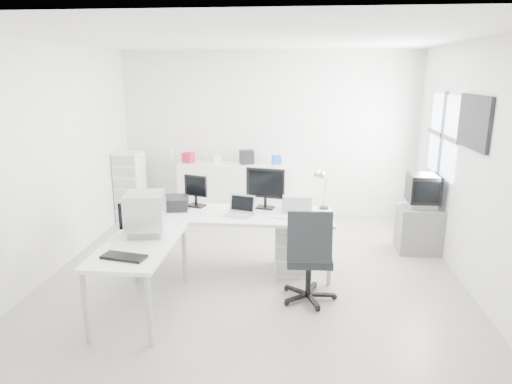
# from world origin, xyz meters

# --- Properties ---
(floor) EXTENTS (5.00, 5.00, 0.01)m
(floor) POSITION_xyz_m (0.00, 0.00, 0.00)
(floor) COLOR beige
(floor) RESTS_ON ground
(ceiling) EXTENTS (5.00, 5.00, 0.01)m
(ceiling) POSITION_xyz_m (0.00, 0.00, 2.80)
(ceiling) COLOR white
(ceiling) RESTS_ON back_wall
(back_wall) EXTENTS (5.00, 0.02, 2.80)m
(back_wall) POSITION_xyz_m (0.00, 2.50, 1.40)
(back_wall) COLOR silver
(back_wall) RESTS_ON floor
(left_wall) EXTENTS (0.02, 5.00, 2.80)m
(left_wall) POSITION_xyz_m (-2.50, 0.00, 1.40)
(left_wall) COLOR silver
(left_wall) RESTS_ON floor
(right_wall) EXTENTS (0.02, 5.00, 2.80)m
(right_wall) POSITION_xyz_m (2.50, 0.00, 1.40)
(right_wall) COLOR silver
(right_wall) RESTS_ON floor
(window) EXTENTS (0.02, 1.20, 1.10)m
(window) POSITION_xyz_m (2.48, 1.20, 1.60)
(window) COLOR white
(window) RESTS_ON right_wall
(wall_picture) EXTENTS (0.04, 0.90, 0.60)m
(wall_picture) POSITION_xyz_m (2.47, 0.10, 1.90)
(wall_picture) COLOR black
(wall_picture) RESTS_ON right_wall
(main_desk) EXTENTS (2.40, 0.80, 0.75)m
(main_desk) POSITION_xyz_m (-0.24, 0.09, 0.38)
(main_desk) COLOR silver
(main_desk) RESTS_ON floor
(side_desk) EXTENTS (0.70, 1.40, 0.75)m
(side_desk) POSITION_xyz_m (-1.09, -1.01, 0.38)
(side_desk) COLOR silver
(side_desk) RESTS_ON floor
(drawer_pedestal) EXTENTS (0.40, 0.50, 0.60)m
(drawer_pedestal) POSITION_xyz_m (0.46, 0.14, 0.30)
(drawer_pedestal) COLOR silver
(drawer_pedestal) RESTS_ON floor
(inkjet_printer) EXTENTS (0.49, 0.41, 0.16)m
(inkjet_printer) POSITION_xyz_m (-1.09, 0.19, 0.83)
(inkjet_printer) COLOR black
(inkjet_printer) RESTS_ON main_desk
(lcd_monitor_small) EXTENTS (0.36, 0.28, 0.40)m
(lcd_monitor_small) POSITION_xyz_m (-0.79, 0.34, 0.95)
(lcd_monitor_small) COLOR black
(lcd_monitor_small) RESTS_ON main_desk
(lcd_monitor_large) EXTENTS (0.53, 0.31, 0.52)m
(lcd_monitor_large) POSITION_xyz_m (0.11, 0.34, 1.01)
(lcd_monitor_large) COLOR black
(lcd_monitor_large) RESTS_ON main_desk
(laptop) EXTENTS (0.42, 0.43, 0.23)m
(laptop) POSITION_xyz_m (-0.19, -0.01, 0.86)
(laptop) COLOR #B7B7BA
(laptop) RESTS_ON main_desk
(white_keyboard) EXTENTS (0.41, 0.23, 0.02)m
(white_keyboard) POSITION_xyz_m (0.41, -0.06, 0.76)
(white_keyboard) COLOR silver
(white_keyboard) RESTS_ON main_desk
(white_mouse) EXTENTS (0.06, 0.06, 0.06)m
(white_mouse) POSITION_xyz_m (0.71, -0.01, 0.78)
(white_mouse) COLOR silver
(white_mouse) RESTS_ON main_desk
(laser_printer) EXTENTS (0.38, 0.33, 0.20)m
(laser_printer) POSITION_xyz_m (0.51, 0.31, 0.85)
(laser_printer) COLOR #9D9D9D
(laser_printer) RESTS_ON main_desk
(desk_lamp) EXTENTS (0.20, 0.20, 0.50)m
(desk_lamp) POSITION_xyz_m (0.86, 0.39, 1.00)
(desk_lamp) COLOR silver
(desk_lamp) RESTS_ON main_desk
(crt_monitor) EXTENTS (0.48, 0.48, 0.48)m
(crt_monitor) POSITION_xyz_m (-1.09, -0.76, 0.99)
(crt_monitor) COLOR #B7B7BA
(crt_monitor) RESTS_ON side_desk
(black_keyboard) EXTENTS (0.45, 0.25, 0.03)m
(black_keyboard) POSITION_xyz_m (-1.09, -1.41, 0.76)
(black_keyboard) COLOR black
(black_keyboard) RESTS_ON side_desk
(office_chair) EXTENTS (0.65, 0.65, 1.09)m
(office_chair) POSITION_xyz_m (0.66, -0.61, 0.54)
(office_chair) COLOR #222527
(office_chair) RESTS_ON floor
(tv_cabinet) EXTENTS (0.59, 0.48, 0.64)m
(tv_cabinet) POSITION_xyz_m (2.22, 0.95, 0.32)
(tv_cabinet) COLOR slate
(tv_cabinet) RESTS_ON floor
(crt_tv) EXTENTS (0.50, 0.48, 0.45)m
(crt_tv) POSITION_xyz_m (2.22, 0.95, 0.87)
(crt_tv) COLOR black
(crt_tv) RESTS_ON tv_cabinet
(sideboard) EXTENTS (1.90, 0.48, 0.95)m
(sideboard) POSITION_xyz_m (-0.55, 2.24, 0.48)
(sideboard) COLOR silver
(sideboard) RESTS_ON floor
(clutter_box_a) EXTENTS (0.21, 0.20, 0.17)m
(clutter_box_a) POSITION_xyz_m (-1.35, 2.24, 1.04)
(clutter_box_a) COLOR #AD182D
(clutter_box_a) RESTS_ON sideboard
(clutter_box_b) EXTENTS (0.15, 0.14, 0.13)m
(clutter_box_b) POSITION_xyz_m (-0.85, 2.24, 1.02)
(clutter_box_b) COLOR silver
(clutter_box_b) RESTS_ON sideboard
(clutter_box_c) EXTENTS (0.27, 0.26, 0.23)m
(clutter_box_c) POSITION_xyz_m (-0.35, 2.24, 1.06)
(clutter_box_c) COLOR black
(clutter_box_c) RESTS_ON sideboard
(clutter_box_d) EXTENTS (0.17, 0.16, 0.15)m
(clutter_box_d) POSITION_xyz_m (0.15, 2.24, 1.03)
(clutter_box_d) COLOR blue
(clutter_box_d) RESTS_ON sideboard
(clutter_bottle) EXTENTS (0.07, 0.07, 0.22)m
(clutter_bottle) POSITION_xyz_m (-1.65, 2.28, 1.06)
(clutter_bottle) COLOR silver
(clutter_bottle) RESTS_ON sideboard
(filing_cabinet) EXTENTS (0.41, 0.48, 1.16)m
(filing_cabinet) POSITION_xyz_m (-2.28, 1.94, 0.58)
(filing_cabinet) COLOR silver
(filing_cabinet) RESTS_ON floor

